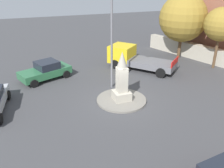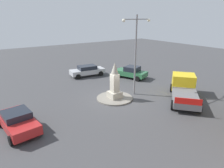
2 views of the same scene
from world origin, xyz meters
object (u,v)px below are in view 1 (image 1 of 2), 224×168
truck_yellow_parked_right (134,58)px  tree_near_wall (221,24)px  car_green_parked_left (46,71)px  streetlamp (112,27)px  tree_mid_cluster (183,18)px  monument (122,80)px

truck_yellow_parked_right → tree_near_wall: bearing=70.2°
car_green_parked_left → truck_yellow_parked_right: size_ratio=0.75×
streetlamp → tree_mid_cluster: 10.20m
monument → truck_yellow_parked_right: monument is taller
car_green_parked_left → streetlamp: bearing=53.9°
monument → tree_near_wall: size_ratio=0.62×
car_green_parked_left → tree_mid_cluster: tree_mid_cluster is taller
monument → tree_mid_cluster: bearing=126.3°
tree_mid_cluster → car_green_parked_left: bearing=-85.3°
streetlamp → car_green_parked_left: size_ratio=1.70×
streetlamp → car_green_parked_left: 6.90m
monument → car_green_parked_left: monument is taller
monument → truck_yellow_parked_right: size_ratio=0.57×
monument → truck_yellow_parked_right: bearing=147.6°
truck_yellow_parked_right → tree_mid_cluster: 6.63m
monument → tree_mid_cluster: (-6.81, 9.26, 2.55)m
truck_yellow_parked_right → tree_near_wall: 8.06m
streetlamp → tree_near_wall: 10.49m
tree_mid_cluster → streetlamp: bearing=-63.8°
car_green_parked_left → tree_near_wall: 15.62m
monument → car_green_parked_left: size_ratio=0.76×
streetlamp → tree_near_wall: size_ratio=1.38×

